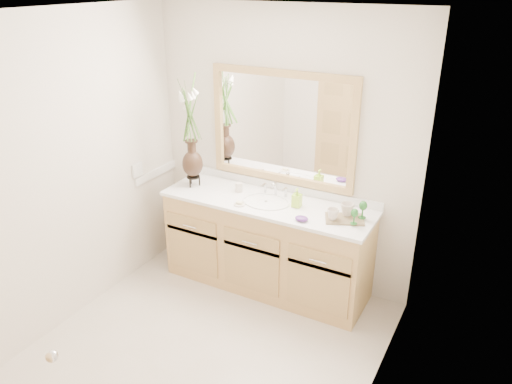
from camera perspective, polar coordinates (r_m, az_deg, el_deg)
The scene contains 21 objects.
floor at distance 3.94m, azimuth -5.98°, elevation -17.66°, with size 2.60×2.60×0.00m, color beige.
ceiling at distance 2.97m, azimuth -8.05°, elevation 19.67°, with size 2.40×2.60×0.02m, color white.
wall_back at distance 4.32m, azimuth 3.06°, elevation 4.81°, with size 2.40×0.02×2.40m, color beige.
wall_front at distance 2.49m, azimuth -24.64°, elevation -12.93°, with size 2.40×0.02×2.40m, color beige.
wall_left at distance 4.05m, azimuth -20.94°, elevation 1.88°, with size 0.02×2.60×2.40m, color beige.
wall_right at distance 2.83m, azimuth 13.64°, elevation -6.68°, with size 0.02×2.60×2.40m, color beige.
vanity at distance 4.42m, azimuth 1.22°, elevation -6.12°, with size 1.80×0.55×0.80m.
counter at distance 4.23m, azimuth 1.27°, elevation -1.24°, with size 1.84×0.57×0.03m, color white.
sink at distance 4.23m, azimuth 1.15°, elevation -1.80°, with size 0.38×0.34×0.23m.
mirror at distance 4.24m, azimuth 2.99°, elevation 7.34°, with size 1.32×0.04×0.97m.
switch_plate at distance 4.61m, azimuth -13.42°, elevation 2.48°, with size 0.02×0.12×0.12m, color white.
flower_vase at distance 4.37m, azimuth -7.53°, elevation 8.03°, with size 0.22×0.22×0.89m.
tumbler at distance 4.39m, azimuth -1.97°, elevation 0.55°, with size 0.06×0.06×0.08m, color beige.
soap_dish at distance 4.15m, azimuth -1.89°, elevation -1.38°, with size 0.09×0.09×0.03m.
soap_bottle at distance 4.11m, azimuth 4.70°, elevation -0.75°, with size 0.07×0.07×0.14m, color #AFEC37.
purple_dish at distance 3.90m, azimuth 5.23°, elevation -3.04°, with size 0.11×0.09×0.04m, color #542777.
tray at distance 3.96m, azimuth 10.08°, elevation -3.05°, with size 0.30×0.20×0.01m, color brown.
mug_left at distance 3.91m, azimuth 8.77°, elevation -2.47°, with size 0.09×0.09×0.09m, color beige.
mug_right at distance 3.99m, azimuth 10.39°, elevation -1.92°, with size 0.11×0.10×0.11m, color beige.
goblet_front at distance 3.85m, azimuth 11.20°, elevation -2.45°, with size 0.06×0.06×0.13m.
goblet_back at distance 3.95m, azimuth 12.13°, elevation -1.65°, with size 0.06×0.06×0.14m.
Camera 1 is at (1.75, -2.39, 2.60)m, focal length 35.00 mm.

